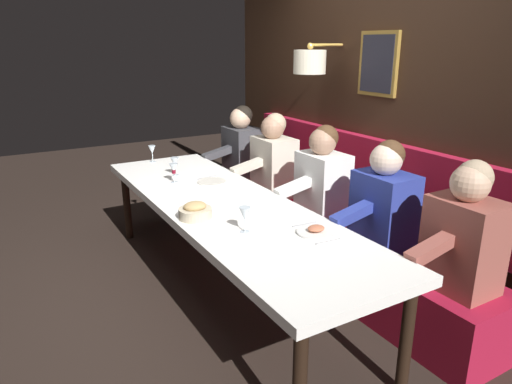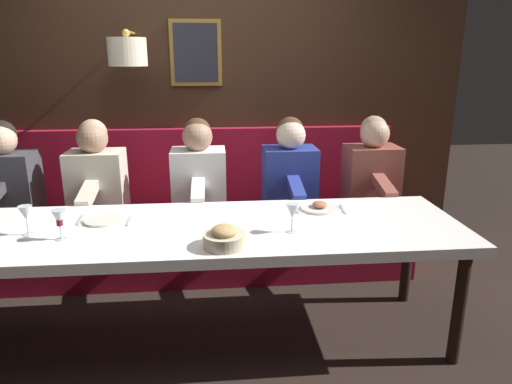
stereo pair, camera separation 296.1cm
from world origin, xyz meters
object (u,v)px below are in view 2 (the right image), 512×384
(wine_glass_3, at_px, (292,212))
(bread_bowl, at_px, (224,238))
(diner_nearest, at_px, (371,171))
(diner_middle, at_px, (199,175))
(wine_glass_2, at_px, (26,214))
(dining_table, at_px, (193,236))
(diner_near, at_px, (290,173))
(diner_far, at_px, (97,178))
(wine_glass_1, at_px, (59,219))
(diner_farthest, at_px, (7,180))

(wine_glass_3, height_order, bread_bowl, wine_glass_3)
(diner_nearest, distance_m, bread_bowl, 1.67)
(diner_middle, xyz_separation_m, wine_glass_2, (-0.93, 0.90, 0.04))
(dining_table, distance_m, wine_glass_3, 0.59)
(diner_near, relative_size, bread_bowl, 3.60)
(diner_near, relative_size, diner_middle, 1.00)
(wine_glass_2, xyz_separation_m, wine_glass_3, (-0.09, -1.43, 0.00))
(bread_bowl, bearing_deg, diner_far, 37.24)
(diner_nearest, bearing_deg, wine_glass_1, 116.50)
(diner_far, relative_size, wine_glass_3, 4.82)
(diner_farthest, height_order, wine_glass_2, diner_farthest)
(diner_middle, height_order, wine_glass_2, diner_middle)
(dining_table, xyz_separation_m, wine_glass_3, (-0.14, -0.55, 0.17))
(diner_far, bearing_deg, wine_glass_3, -128.51)
(diner_near, relative_size, wine_glass_1, 4.82)
(wine_glass_2, bearing_deg, diner_far, -9.46)
(diner_middle, xyz_separation_m, diner_far, (0.00, 0.75, 0.00))
(wine_glass_2, bearing_deg, dining_table, -87.20)
(diner_farthest, height_order, wine_glass_1, diner_farthest)
(diner_middle, xyz_separation_m, wine_glass_1, (-1.01, 0.70, 0.04))
(wine_glass_3, relative_size, bread_bowl, 0.75)
(diner_far, height_order, wine_glass_1, diner_far)
(dining_table, xyz_separation_m, diner_far, (0.88, 0.73, 0.13))
(diner_middle, relative_size, wine_glass_1, 4.82)
(diner_nearest, relative_size, wine_glass_1, 4.82)
(diner_nearest, relative_size, wine_glass_2, 4.82)
(diner_farthest, bearing_deg, dining_table, -123.05)
(wine_glass_1, xyz_separation_m, wine_glass_3, (-0.01, -1.23, 0.00))
(diner_nearest, height_order, diner_near, same)
(dining_table, relative_size, diner_farthest, 3.93)
(diner_far, distance_m, bread_bowl, 1.49)
(diner_middle, distance_m, diner_far, 0.75)
(dining_table, relative_size, diner_nearest, 3.93)
(wine_glass_3, bearing_deg, diner_far, 51.49)
(wine_glass_2, distance_m, wine_glass_3, 1.44)
(diner_nearest, distance_m, diner_far, 2.07)
(diner_nearest, height_order, wine_glass_1, diner_nearest)
(dining_table, bearing_deg, wine_glass_3, -103.84)
(diner_nearest, relative_size, diner_middle, 1.00)
(diner_farthest, relative_size, wine_glass_1, 4.82)
(diner_farthest, height_order, bread_bowl, diner_farthest)
(diner_middle, relative_size, wine_glass_2, 4.82)
(diner_near, bearing_deg, diner_far, 90.00)
(diner_nearest, xyz_separation_m, diner_near, (0.00, 0.64, 0.00))
(diner_middle, height_order, wine_glass_1, diner_middle)
(wine_glass_1, bearing_deg, wine_glass_3, -90.31)
(bread_bowl, bearing_deg, wine_glass_3, -65.61)
(dining_table, xyz_separation_m, bread_bowl, (-0.31, -0.18, 0.11))
(diner_near, bearing_deg, wine_glass_3, 171.39)
(wine_glass_1, bearing_deg, diner_near, -53.94)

